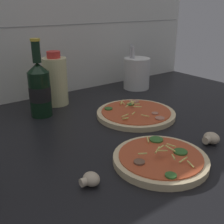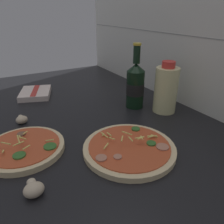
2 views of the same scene
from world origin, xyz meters
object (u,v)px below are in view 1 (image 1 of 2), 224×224
at_px(mushroom_left, 211,138).
at_px(utensil_crock, 137,73).
at_px(pizza_far, 136,113).
at_px(mushroom_right, 90,179).
at_px(oil_bottle, 55,81).
at_px(pizza_near, 160,159).
at_px(beer_bottle, 40,89).

relative_size(mushroom_left, utensil_crock, 0.24).
bearing_deg(pizza_far, mushroom_right, -144.49).
bearing_deg(mushroom_left, oil_bottle, 109.21).
bearing_deg(mushroom_right, oil_bottle, 71.20).
height_order(pizza_near, mushroom_right, pizza_near).
distance_m(oil_bottle, mushroom_right, 0.54).
relative_size(oil_bottle, utensil_crock, 1.01).
bearing_deg(pizza_near, utensil_crock, 54.04).
bearing_deg(utensil_crock, mushroom_left, -110.07).
height_order(mushroom_left, mushroom_right, mushroom_left).
bearing_deg(mushroom_left, pizza_near, 176.40).
distance_m(oil_bottle, utensil_crock, 0.38).
xyz_separation_m(mushroom_right, utensil_crock, (0.55, 0.49, 0.05)).
relative_size(pizza_near, beer_bottle, 0.88).
bearing_deg(utensil_crock, mushroom_right, -138.51).
relative_size(pizza_near, pizza_far, 0.86).
height_order(mushroom_left, utensil_crock, utensil_crock).
relative_size(pizza_near, utensil_crock, 1.15).
relative_size(pizza_far, oil_bottle, 1.33).
height_order(pizza_near, mushroom_left, pizza_near).
xyz_separation_m(pizza_far, mushroom_right, (-0.33, -0.23, 0.00)).
distance_m(pizza_far, oil_bottle, 0.32).
bearing_deg(mushroom_right, mushroom_left, -5.58).
height_order(pizza_near, beer_bottle, beer_bottle).
bearing_deg(utensil_crock, pizza_far, -131.32).
bearing_deg(mushroom_left, mushroom_right, 174.42).
xyz_separation_m(beer_bottle, oil_bottle, (0.09, 0.08, -0.00)).
bearing_deg(pizza_near, mushroom_right, 172.46).
bearing_deg(beer_bottle, utensil_crock, 7.06).
distance_m(beer_bottle, mushroom_left, 0.55).
xyz_separation_m(mushroom_left, utensil_crock, (0.19, 0.52, 0.05)).
bearing_deg(oil_bottle, mushroom_right, -108.80).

